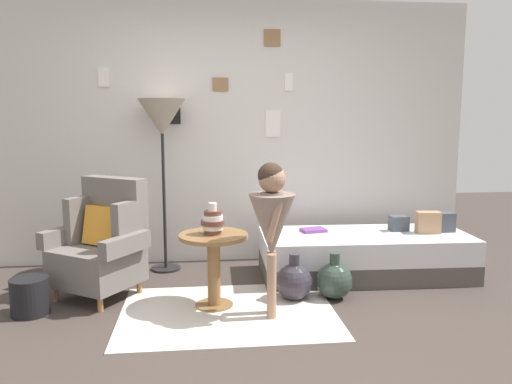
{
  "coord_description": "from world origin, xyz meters",
  "views": [
    {
      "loc": [
        -0.31,
        -3.24,
        1.49
      ],
      "look_at": [
        0.15,
        0.95,
        0.85
      ],
      "focal_mm": 35.99,
      "sensor_mm": 36.0,
      "label": 1
    }
  ],
  "objects_px": {
    "side_table": "(214,256)",
    "demijohn_far": "(334,280)",
    "person_child": "(272,219)",
    "magazine_basket": "(30,296)",
    "vase_striped": "(213,221)",
    "floor_lamp": "(162,122)",
    "armchair": "(102,243)",
    "demijohn_near": "(294,281)",
    "book_on_daybed": "(313,230)",
    "daybed": "(365,255)"
  },
  "relations": [
    {
      "from": "demijohn_near",
      "to": "magazine_basket",
      "type": "bearing_deg",
      "value": -177.53
    },
    {
      "from": "book_on_daybed",
      "to": "magazine_basket",
      "type": "height_order",
      "value": "book_on_daybed"
    },
    {
      "from": "book_on_daybed",
      "to": "demijohn_far",
      "type": "relative_size",
      "value": 0.58
    },
    {
      "from": "floor_lamp",
      "to": "person_child",
      "type": "relative_size",
      "value": 1.42
    },
    {
      "from": "daybed",
      "to": "person_child",
      "type": "relative_size",
      "value": 1.67
    },
    {
      "from": "magazine_basket",
      "to": "floor_lamp",
      "type": "bearing_deg",
      "value": 47.8
    },
    {
      "from": "daybed",
      "to": "demijohn_far",
      "type": "relative_size",
      "value": 5.03
    },
    {
      "from": "demijohn_near",
      "to": "magazine_basket",
      "type": "height_order",
      "value": "demijohn_near"
    },
    {
      "from": "person_child",
      "to": "demijohn_far",
      "type": "bearing_deg",
      "value": 29.52
    },
    {
      "from": "person_child",
      "to": "magazine_basket",
      "type": "height_order",
      "value": "person_child"
    },
    {
      "from": "armchair",
      "to": "person_child",
      "type": "distance_m",
      "value": 1.48
    },
    {
      "from": "armchair",
      "to": "demijohn_near",
      "type": "bearing_deg",
      "value": -10.39
    },
    {
      "from": "vase_striped",
      "to": "magazine_basket",
      "type": "distance_m",
      "value": 1.48
    },
    {
      "from": "vase_striped",
      "to": "person_child",
      "type": "bearing_deg",
      "value": -30.68
    },
    {
      "from": "floor_lamp",
      "to": "magazine_basket",
      "type": "xyz_separation_m",
      "value": [
        -0.94,
        -1.04,
        -1.28
      ]
    },
    {
      "from": "demijohn_far",
      "to": "demijohn_near",
      "type": "bearing_deg",
      "value": 178.82
    },
    {
      "from": "armchair",
      "to": "book_on_daybed",
      "type": "bearing_deg",
      "value": 12.16
    },
    {
      "from": "demijohn_near",
      "to": "book_on_daybed",
      "type": "bearing_deg",
      "value": 65.72
    },
    {
      "from": "demijohn_near",
      "to": "daybed",
      "type": "bearing_deg",
      "value": 35.59
    },
    {
      "from": "daybed",
      "to": "demijohn_far",
      "type": "bearing_deg",
      "value": -128.01
    },
    {
      "from": "floor_lamp",
      "to": "person_child",
      "type": "height_order",
      "value": "floor_lamp"
    },
    {
      "from": "side_table",
      "to": "demijohn_near",
      "type": "relative_size",
      "value": 1.52
    },
    {
      "from": "vase_striped",
      "to": "floor_lamp",
      "type": "height_order",
      "value": "floor_lamp"
    },
    {
      "from": "person_child",
      "to": "demijohn_near",
      "type": "xyz_separation_m",
      "value": [
        0.23,
        0.32,
        -0.58
      ]
    },
    {
      "from": "side_table",
      "to": "demijohn_far",
      "type": "xyz_separation_m",
      "value": [
        0.98,
        0.07,
        -0.26
      ]
    },
    {
      "from": "floor_lamp",
      "to": "magazine_basket",
      "type": "height_order",
      "value": "floor_lamp"
    },
    {
      "from": "vase_striped",
      "to": "book_on_daybed",
      "type": "height_order",
      "value": "vase_striped"
    },
    {
      "from": "demijohn_near",
      "to": "magazine_basket",
      "type": "distance_m",
      "value": 2.03
    },
    {
      "from": "person_child",
      "to": "demijohn_near",
      "type": "height_order",
      "value": "person_child"
    },
    {
      "from": "book_on_daybed",
      "to": "magazine_basket",
      "type": "xyz_separation_m",
      "value": [
        -2.33,
        -0.77,
        -0.28
      ]
    },
    {
      "from": "magazine_basket",
      "to": "demijohn_far",
      "type": "bearing_deg",
      "value": 1.96
    },
    {
      "from": "side_table",
      "to": "person_child",
      "type": "distance_m",
      "value": 0.58
    },
    {
      "from": "demijohn_near",
      "to": "magazine_basket",
      "type": "xyz_separation_m",
      "value": [
        -2.02,
        -0.09,
        -0.01
      ]
    },
    {
      "from": "side_table",
      "to": "book_on_daybed",
      "type": "bearing_deg",
      "value": 38.66
    },
    {
      "from": "daybed",
      "to": "floor_lamp",
      "type": "height_order",
      "value": "floor_lamp"
    },
    {
      "from": "daybed",
      "to": "magazine_basket",
      "type": "xyz_separation_m",
      "value": [
        -2.79,
        -0.63,
        -0.06
      ]
    },
    {
      "from": "side_table",
      "to": "magazine_basket",
      "type": "xyz_separation_m",
      "value": [
        -1.38,
        -0.01,
        -0.27
      ]
    },
    {
      "from": "vase_striped",
      "to": "demijohn_far",
      "type": "distance_m",
      "value": 1.12
    },
    {
      "from": "book_on_daybed",
      "to": "demijohn_near",
      "type": "distance_m",
      "value": 0.79
    },
    {
      "from": "side_table",
      "to": "vase_striped",
      "type": "bearing_deg",
      "value": 122.89
    },
    {
      "from": "magazine_basket",
      "to": "armchair",
      "type": "bearing_deg",
      "value": 37.91
    },
    {
      "from": "magazine_basket",
      "to": "daybed",
      "type": "bearing_deg",
      "value": 12.81
    },
    {
      "from": "vase_striped",
      "to": "floor_lamp",
      "type": "bearing_deg",
      "value": 113.08
    },
    {
      "from": "side_table",
      "to": "floor_lamp",
      "type": "distance_m",
      "value": 1.5
    },
    {
      "from": "person_child",
      "to": "demijohn_far",
      "type": "xyz_separation_m",
      "value": [
        0.56,
        0.32,
        -0.58
      ]
    },
    {
      "from": "person_child",
      "to": "demijohn_far",
      "type": "distance_m",
      "value": 0.87
    },
    {
      "from": "demijohn_near",
      "to": "vase_striped",
      "type": "bearing_deg",
      "value": -173.48
    },
    {
      "from": "demijohn_far",
      "to": "person_child",
      "type": "bearing_deg",
      "value": -150.48
    },
    {
      "from": "vase_striped",
      "to": "armchair",
      "type": "bearing_deg",
      "value": 158.26
    },
    {
      "from": "daybed",
      "to": "person_child",
      "type": "bearing_deg",
      "value": -138.75
    }
  ]
}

